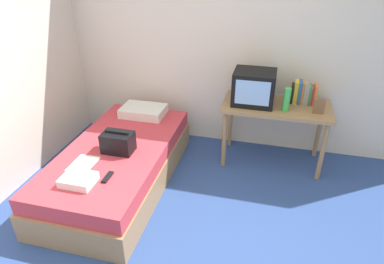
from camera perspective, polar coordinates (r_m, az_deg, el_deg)
ground_plane at (r=2.91m, az=-0.90°, el=-20.34°), size 8.00×8.00×0.00m
wall_back at (r=3.97m, az=6.71°, el=15.51°), size 5.20×0.10×2.60m
bed at (r=3.59m, az=-12.37°, el=-5.50°), size 1.00×2.00×0.44m
desk at (r=3.78m, az=14.15°, el=3.32°), size 1.16×0.60×0.72m
tv at (r=3.66m, az=10.56°, el=7.53°), size 0.44×0.39×0.36m
water_bottle at (r=3.57m, az=15.90°, el=5.34°), size 0.07×0.07×0.25m
book_row at (r=3.82m, az=18.57°, el=6.34°), size 0.26×0.17×0.25m
picture_frame at (r=3.63m, az=20.93°, el=4.08°), size 0.11×0.02×0.15m
pillow at (r=4.05m, az=-8.33°, el=3.58°), size 0.51×0.35×0.10m
handbag at (r=3.34m, az=-12.56°, el=-1.73°), size 0.30×0.20×0.22m
magazine at (r=3.27m, az=-18.15°, el=-5.24°), size 0.21×0.29×0.01m
remote_dark at (r=3.03m, az=-14.27°, el=-7.49°), size 0.04×0.16×0.02m
remote_silver at (r=3.72m, az=-14.72°, el=-0.21°), size 0.04×0.14×0.02m
folded_towel at (r=3.02m, az=-18.89°, el=-7.78°), size 0.28×0.22×0.07m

